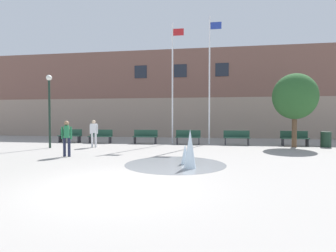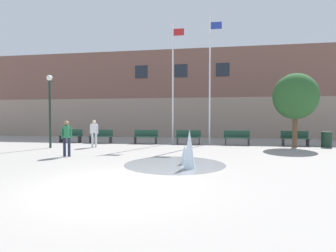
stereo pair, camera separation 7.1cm
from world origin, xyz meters
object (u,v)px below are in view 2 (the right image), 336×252
Objects in this scene: park_bench_far_right at (295,138)px; park_bench_under_left_flagpole at (146,136)px; flagpole_right at (210,77)px; lamp_post_left_lane at (50,101)px; adult_watching at (94,131)px; street_tree_near_building at (295,97)px; park_bench_far_left at (71,135)px; adult_in_red at (67,136)px; park_bench_near_trashcan at (237,137)px; trash_can at (327,139)px; flagpole_left at (173,80)px; park_bench_left_of_flagpoles at (101,136)px; park_bench_under_right_flagpole at (188,137)px.

park_bench_under_left_flagpole is at bearing -179.57° from park_bench_far_right.
lamp_post_left_lane is at bearing -157.33° from flagpole_right.
flagpole_right reaches higher than adult_watching.
park_bench_far_right is at bearing 71.75° from street_tree_near_building.
adult_watching reaches higher than park_bench_far_left.
adult_in_red is 9.78m from flagpole_right.
flagpole_right is (6.66, 3.06, 3.47)m from adult_watching.
adult_in_red is (-7.96, -6.14, 0.45)m from park_bench_near_trashcan.
park_bench_under_left_flagpole is 1.78× the size of trash_can.
flagpole_left is at bearing 172.98° from park_bench_near_trashcan.
park_bench_far_left reaches higher than trash_can.
adult_in_red is (3.29, -6.16, 0.45)m from park_bench_far_left.
flagpole_left is 8.89× the size of trash_can.
lamp_post_left_lane is at bearing -166.91° from park_bench_far_right.
adult_in_red is at bearing -47.01° from lamp_post_left_lane.
park_bench_under_left_flagpole is at bearing -162.89° from flagpole_left.
adult_watching is at bearing -162.95° from park_bench_near_trashcan.
flagpole_right is 9.22× the size of trash_can.
trash_can is at bearing 10.08° from street_tree_near_building.
park_bench_left_of_flagpoles is at bearing -179.23° from park_bench_far_right.
lamp_post_left_lane is at bearing -156.99° from park_bench_under_right_flagpole.
park_bench_near_trashcan is at bearing 167.73° from street_tree_near_building.
lamp_post_left_lane is 0.97× the size of street_tree_near_building.
adult_watching and adult_in_red have the same top height.
street_tree_near_building reaches higher than park_bench_left_of_flagpoles.
street_tree_near_building is at bearing -2.80° from park_bench_far_left.
park_bench_left_of_flagpoles is 5.92m from park_bench_under_right_flagpole.
lamp_post_left_lane is at bearing -150.17° from flagpole_left.
trash_can is at bearing -0.95° from park_bench_left_of_flagpoles.
park_bench_under_right_flagpole is 1.01× the size of adult_in_red.
park_bench_under_right_flagpole is at bearing -159.24° from flagpole_right.
lamp_post_left_lane is at bearing -161.46° from adult_watching.
flagpole_left reaches higher than park_bench_far_left.
park_bench_under_left_flagpole and park_bench_far_right have the same top height.
park_bench_near_trashcan is 0.37× the size of street_tree_near_building.
flagpole_right is at bearing 22.67° from lamp_post_left_lane.
park_bench_far_right is 14.65m from lamp_post_left_lane.
park_bench_under_left_flagpole is 0.20× the size of flagpole_left.
street_tree_near_building reaches higher than lamp_post_left_lane.
lamp_post_left_lane is (-10.66, -3.25, 2.20)m from park_bench_near_trashcan.
park_bench_under_left_flagpole is 0.39× the size of lamp_post_left_lane.
park_bench_under_left_flagpole is 6.17m from lamp_post_left_lane.
park_bench_under_right_flagpole is 7.87m from adult_in_red.
flagpole_left is at bearing 176.41° from park_bench_far_right.
lamp_post_left_lane is (-1.69, -3.11, 2.20)m from park_bench_left_of_flagpoles.
park_bench_left_of_flagpoles is at bearing 179.05° from trash_can.
park_bench_left_of_flagpoles is 0.19× the size of flagpole_right.
street_tree_near_building is (-0.24, -0.73, 2.46)m from park_bench_far_right.
park_bench_left_of_flagpoles is at bearing -172.48° from flagpole_left.
park_bench_under_left_flagpole is 0.19× the size of flagpole_right.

